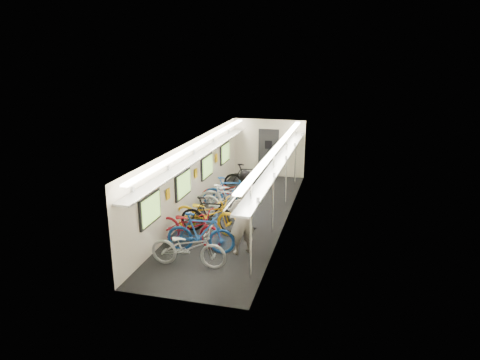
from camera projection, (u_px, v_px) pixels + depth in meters
The scene contains 14 objects.
train_car_shell at pixel (234, 160), 13.88m from camera, with size 10.00×10.00×10.00m.
bicycle_0 at pixel (188, 247), 10.26m from camera, with size 0.66×1.88×0.99m, color #9C9CA0.
bicycle_1 at pixel (201, 233), 10.96m from camera, with size 0.51×1.80×1.08m, color navy.
bicycle_2 at pixel (190, 226), 11.44m from camera, with size 0.69×1.98×1.04m, color maroon.
bicycle_3 at pixel (211, 215), 12.23m from camera, with size 0.50×1.78×1.07m, color black.
bicycle_4 at pixel (207, 214), 12.25m from camera, with size 0.73×2.09×1.10m, color yellow.
bicycle_5 at pixel (226, 202), 13.31m from camera, with size 0.50×1.77×1.06m, color silver.
bicycle_6 at pixel (231, 194), 14.02m from camera, with size 0.74×2.13×1.12m, color #A3A4A8.
bicycle_7 at pixel (229, 193), 14.22m from camera, with size 0.50×1.78×1.07m, color #184A90.
bicycle_8 at pixel (229, 191), 14.48m from camera, with size 0.65×1.87×0.98m, color maroon.
bicycle_9 at pixel (248, 178), 15.86m from camera, with size 0.51×1.81×1.09m, color black.
passenger_near at pixel (242, 220), 10.81m from camera, with size 0.67×0.44×1.84m, color gray.
passenger_mid at pixel (245, 199), 12.51m from camera, with size 0.86×0.67×1.76m, color black.
backpack at pixel (247, 196), 11.50m from camera, with size 0.26×0.14×0.38m, color #A32810.
Camera 1 is at (3.19, -12.32, 4.91)m, focal length 32.00 mm.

